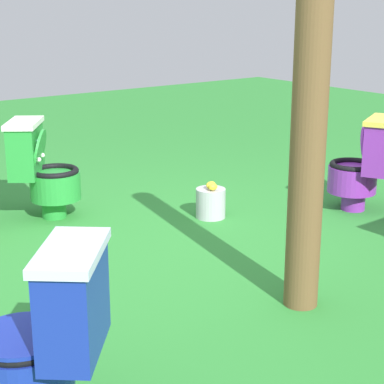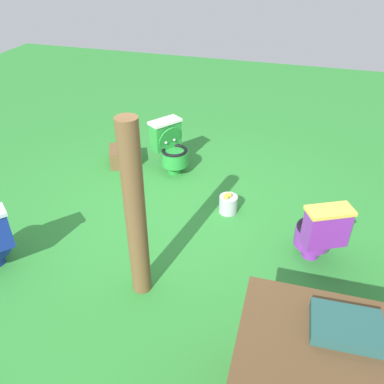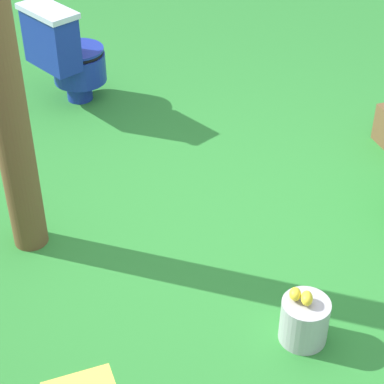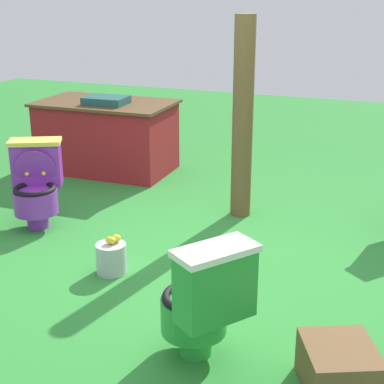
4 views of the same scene
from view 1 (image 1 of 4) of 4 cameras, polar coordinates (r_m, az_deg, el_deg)
ground at (r=4.35m, az=-0.39°, el=-4.92°), size 14.00×14.00×0.00m
toilet_purple at (r=5.19m, az=14.59°, el=2.37°), size 0.58×0.62×0.73m
toilet_green at (r=5.00m, az=-12.71°, el=1.98°), size 0.63×0.61×0.73m
toilet_blue at (r=2.58m, az=-12.34°, el=-11.97°), size 0.64×0.62×0.73m
wooden_post at (r=3.38m, az=9.87°, el=4.08°), size 0.18×0.18×1.75m
lemon_bucket at (r=4.94m, az=1.60°, el=-0.87°), size 0.22×0.22×0.28m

